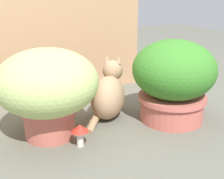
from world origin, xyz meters
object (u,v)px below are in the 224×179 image
leafy_planter (174,79)px  mushroom_ornament_red (80,131)px  grass_planter (47,87)px  cat (109,94)px

leafy_planter → mushroom_ornament_red: bearing=-175.9°
grass_planter → leafy_planter: 0.62m
leafy_planter → cat: size_ratio=1.24×
grass_planter → cat: bearing=11.7°
leafy_planter → mushroom_ornament_red: (-0.52, -0.04, -0.15)m
grass_planter → leafy_planter: leafy_planter is taller
grass_planter → mushroom_ornament_red: 0.24m
grass_planter → mushroom_ornament_red: size_ratio=4.49×
grass_planter → cat: (0.34, 0.07, -0.11)m
grass_planter → cat: grass_planter is taller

